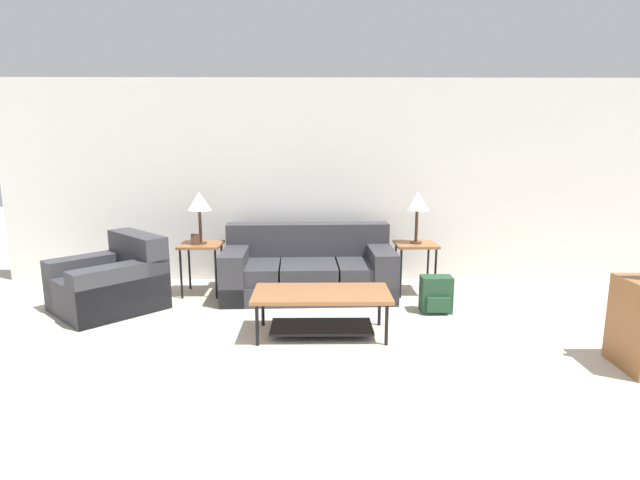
# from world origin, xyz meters

# --- Properties ---
(wall_back) EXTENTS (8.69, 0.06, 2.60)m
(wall_back) POSITION_xyz_m (0.00, 4.24, 1.30)
(wall_back) COLOR white
(wall_back) RESTS_ON ground_plane
(couch) EXTENTS (2.03, 1.03, 0.82)m
(couch) POSITION_xyz_m (-0.37, 3.55, 0.29)
(couch) COLOR #38383D
(couch) RESTS_ON ground_plane
(armchair) EXTENTS (1.37, 1.37, 0.80)m
(armchair) POSITION_xyz_m (-2.53, 3.05, 0.28)
(armchair) COLOR #38383D
(armchair) RESTS_ON ground_plane
(coffee_table) EXTENTS (1.28, 0.62, 0.43)m
(coffee_table) POSITION_xyz_m (-0.23, 2.24, 0.32)
(coffee_table) COLOR #935B33
(coffee_table) RESTS_ON ground_plane
(side_table_left) EXTENTS (0.49, 0.47, 0.62)m
(side_table_left) POSITION_xyz_m (-1.66, 3.58, 0.55)
(side_table_left) COLOR #935B33
(side_table_left) RESTS_ON ground_plane
(side_table_right) EXTENTS (0.49, 0.47, 0.62)m
(side_table_right) POSITION_xyz_m (0.91, 3.58, 0.55)
(side_table_right) COLOR #935B33
(side_table_right) RESTS_ON ground_plane
(table_lamp_left) EXTENTS (0.28, 0.28, 0.62)m
(table_lamp_left) POSITION_xyz_m (-1.66, 3.58, 1.11)
(table_lamp_left) COLOR #472D1E
(table_lamp_left) RESTS_ON side_table_left
(table_lamp_right) EXTENTS (0.28, 0.28, 0.62)m
(table_lamp_right) POSITION_xyz_m (0.91, 3.58, 1.11)
(table_lamp_right) COLOR #472D1E
(table_lamp_right) RESTS_ON side_table_right
(backpack) EXTENTS (0.33, 0.28, 0.39)m
(backpack) POSITION_xyz_m (1.01, 2.89, 0.19)
(backpack) COLOR #23472D
(backpack) RESTS_ON ground_plane
(picture_frame) EXTENTS (0.10, 0.04, 0.13)m
(picture_frame) POSITION_xyz_m (-1.70, 3.51, 0.69)
(picture_frame) COLOR #4C3828
(picture_frame) RESTS_ON side_table_left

